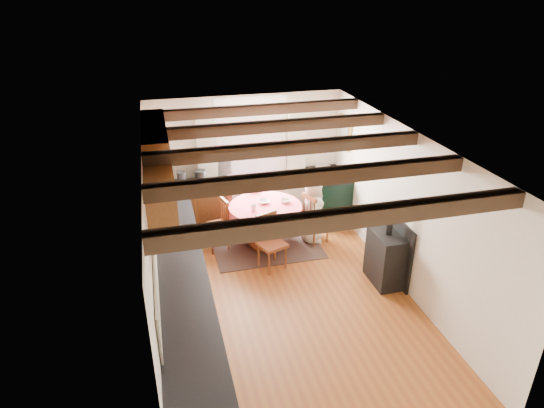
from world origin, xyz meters
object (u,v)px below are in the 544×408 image
object	(u,v)px
cup	(254,207)
aga_range	(327,195)
dining_table	(265,225)
chair_left	(216,225)
cast_iron_stove	(387,245)
child_far	(254,201)
child_right	(313,209)
chair_near	(272,242)
chair_right	(316,217)

from	to	relation	value
cup	aga_range	bearing A→B (deg)	27.00
dining_table	cup	distance (m)	0.49
chair_left	cast_iron_stove	xyz separation A→B (m)	(2.35, -1.64, 0.19)
child_far	cup	distance (m)	0.83
dining_table	aga_range	xyz separation A→B (m)	(1.39, 0.73, 0.09)
cup	child_far	bearing A→B (deg)	77.39
child_far	dining_table	bearing A→B (deg)	99.75
aga_range	child_far	distance (m)	1.45
child_far	cup	world-z (taller)	child_far
child_right	cup	xyz separation A→B (m)	(-1.07, -0.04, 0.19)
dining_table	chair_left	distance (m)	0.86
dining_table	chair_near	world-z (taller)	chair_near
chair_left	aga_range	bearing A→B (deg)	91.89
child_far	child_right	size ratio (longest dim) A/B	0.88
chair_right	aga_range	bearing A→B (deg)	-51.59
dining_table	child_far	bearing A→B (deg)	94.77
chair_near	chair_right	size ratio (longest dim) A/B	1.01
chair_near	cup	size ratio (longest dim) A/B	9.49
child_far	child_right	bearing A→B (deg)	146.14
child_right	cup	bearing A→B (deg)	101.79
chair_left	cup	world-z (taller)	chair_left
chair_left	aga_range	xyz separation A→B (m)	(2.24, 0.64, 0.01)
chair_near	dining_table	bearing A→B (deg)	64.42
child_far	chair_left	bearing A→B (deg)	41.10
aga_range	child_right	xyz separation A→B (m)	(-0.55, -0.78, 0.14)
child_far	chair_right	bearing A→B (deg)	146.28
cast_iron_stove	child_right	xyz separation A→B (m)	(-0.66, 1.50, -0.04)
dining_table	child_far	xyz separation A→B (m)	(-0.06, 0.67, 0.16)
chair_left	chair_right	distance (m)	1.75
cast_iron_stove	child_far	world-z (taller)	cast_iron_stove
child_right	chair_left	bearing A→B (deg)	94.65
child_far	child_right	xyz separation A→B (m)	(0.90, -0.72, 0.08)
chair_right	cup	xyz separation A→B (m)	(-1.12, -0.01, 0.34)
chair_right	child_right	distance (m)	0.16
cup	child_right	bearing A→B (deg)	2.30
dining_table	chair_right	world-z (taller)	chair_right
aga_range	chair_left	bearing A→B (deg)	-164.07
chair_near	child_far	world-z (taller)	child_far
aga_range	child_far	xyz separation A→B (m)	(-1.45, -0.06, 0.07)
dining_table	aga_range	size ratio (longest dim) A/B	1.23
chair_left	cast_iron_stove	bearing A→B (deg)	41.07
chair_left	child_right	size ratio (longest dim) A/B	0.75
chair_near	chair_left	distance (m)	1.14
aga_range	cast_iron_stove	size ratio (longest dim) A/B	0.78
chair_near	cup	xyz separation A→B (m)	(-0.15, 0.65, 0.34)
aga_range	child_far	world-z (taller)	child_far
chair_near	cast_iron_stove	size ratio (longest dim) A/B	0.72
dining_table	chair_left	xyz separation A→B (m)	(-0.85, 0.09, 0.08)
aga_range	cup	world-z (taller)	aga_range
aga_range	cast_iron_stove	world-z (taller)	cast_iron_stove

